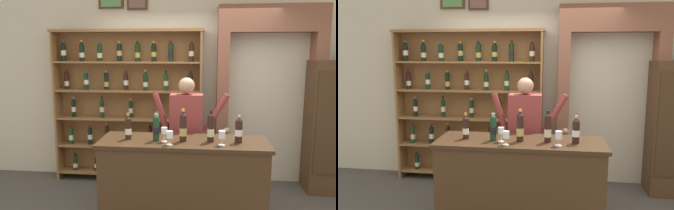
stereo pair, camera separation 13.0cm
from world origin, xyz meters
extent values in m
cube|color=beige|center=(0.00, 1.58, 1.51)|extent=(12.00, 0.16, 3.01)
cube|color=#4C331E|center=(-1.12, 1.48, 2.68)|extent=(0.37, 0.02, 0.25)
cube|color=#5A9152|center=(-1.12, 1.47, 2.68)|extent=(0.30, 0.01, 0.20)
cube|color=olive|center=(-1.94, 1.32, 1.12)|extent=(0.03, 0.29, 2.24)
cube|color=olive|center=(0.20, 1.32, 1.12)|extent=(0.03, 0.29, 2.24)
cube|color=olive|center=(-0.87, 1.45, 1.12)|extent=(2.17, 0.02, 2.24)
cube|color=olive|center=(-0.87, 1.32, 0.12)|extent=(2.11, 0.27, 0.02)
cylinder|color=black|center=(-1.70, 1.30, 0.23)|extent=(0.07, 0.07, 0.20)
sphere|color=black|center=(-1.70, 1.30, 0.33)|extent=(0.07, 0.07, 0.07)
cylinder|color=black|center=(-1.70, 1.30, 0.36)|extent=(0.03, 0.03, 0.06)
cylinder|color=black|center=(-1.70, 1.30, 0.38)|extent=(0.04, 0.04, 0.03)
cylinder|color=beige|center=(-1.70, 1.30, 0.20)|extent=(0.07, 0.07, 0.06)
cylinder|color=black|center=(-1.36, 1.28, 0.22)|extent=(0.07, 0.07, 0.19)
sphere|color=black|center=(-1.36, 1.28, 0.32)|extent=(0.07, 0.07, 0.07)
cylinder|color=black|center=(-1.36, 1.28, 0.35)|extent=(0.03, 0.03, 0.07)
cylinder|color=#99999E|center=(-1.36, 1.28, 0.38)|extent=(0.03, 0.03, 0.03)
cylinder|color=silver|center=(-1.36, 1.28, 0.22)|extent=(0.07, 0.07, 0.06)
cylinder|color=black|center=(-1.03, 1.33, 0.23)|extent=(0.07, 0.07, 0.20)
sphere|color=black|center=(-1.03, 1.33, 0.34)|extent=(0.07, 0.07, 0.07)
cylinder|color=black|center=(-1.03, 1.33, 0.37)|extent=(0.03, 0.03, 0.07)
cylinder|color=maroon|center=(-1.03, 1.33, 0.39)|extent=(0.03, 0.03, 0.03)
cylinder|color=beige|center=(-1.03, 1.33, 0.23)|extent=(0.07, 0.07, 0.06)
cylinder|color=black|center=(-0.67, 1.34, 0.23)|extent=(0.07, 0.07, 0.20)
sphere|color=black|center=(-0.67, 1.34, 0.33)|extent=(0.07, 0.07, 0.07)
cylinder|color=black|center=(-0.67, 1.34, 0.37)|extent=(0.03, 0.03, 0.07)
cylinder|color=navy|center=(-0.67, 1.34, 0.39)|extent=(0.03, 0.03, 0.03)
cylinder|color=tan|center=(-0.67, 1.34, 0.20)|extent=(0.07, 0.07, 0.06)
cylinder|color=black|center=(-0.33, 1.32, 0.23)|extent=(0.07, 0.07, 0.20)
sphere|color=black|center=(-0.33, 1.32, 0.33)|extent=(0.07, 0.07, 0.07)
cylinder|color=black|center=(-0.33, 1.32, 0.36)|extent=(0.03, 0.03, 0.06)
cylinder|color=#B79338|center=(-0.33, 1.32, 0.38)|extent=(0.03, 0.03, 0.03)
cylinder|color=silver|center=(-0.33, 1.32, 0.24)|extent=(0.07, 0.07, 0.06)
cylinder|color=black|center=(0.04, 1.32, 0.23)|extent=(0.07, 0.07, 0.20)
sphere|color=black|center=(0.04, 1.32, 0.34)|extent=(0.07, 0.07, 0.07)
cylinder|color=black|center=(0.04, 1.32, 0.37)|extent=(0.03, 0.03, 0.07)
cylinder|color=maroon|center=(0.04, 1.32, 0.39)|extent=(0.03, 0.03, 0.03)
cylinder|color=beige|center=(0.04, 1.32, 0.24)|extent=(0.07, 0.07, 0.06)
cube|color=olive|center=(-0.87, 1.32, 0.53)|extent=(2.11, 0.27, 0.02)
cylinder|color=#19381E|center=(-1.75, 1.29, 0.66)|extent=(0.07, 0.07, 0.24)
sphere|color=#19381E|center=(-1.75, 1.29, 0.79)|extent=(0.07, 0.07, 0.07)
cylinder|color=#19381E|center=(-1.75, 1.29, 0.81)|extent=(0.03, 0.03, 0.06)
cylinder|color=maroon|center=(-1.75, 1.29, 0.83)|extent=(0.03, 0.03, 0.03)
cylinder|color=beige|center=(-1.75, 1.29, 0.65)|extent=(0.07, 0.07, 0.08)
cylinder|color=black|center=(-1.45, 1.30, 0.66)|extent=(0.07, 0.07, 0.23)
sphere|color=black|center=(-1.45, 1.30, 0.78)|extent=(0.07, 0.07, 0.07)
cylinder|color=black|center=(-1.45, 1.30, 0.80)|extent=(0.02, 0.02, 0.07)
cylinder|color=maroon|center=(-1.45, 1.30, 0.83)|extent=(0.03, 0.03, 0.03)
cylinder|color=silver|center=(-1.45, 1.30, 0.66)|extent=(0.07, 0.07, 0.07)
cylinder|color=black|center=(-1.19, 1.30, 0.67)|extent=(0.07, 0.07, 0.24)
sphere|color=black|center=(-1.19, 1.30, 0.79)|extent=(0.07, 0.07, 0.07)
cylinder|color=black|center=(-1.19, 1.30, 0.83)|extent=(0.03, 0.03, 0.08)
cylinder|color=#B79338|center=(-1.19, 1.30, 0.86)|extent=(0.03, 0.03, 0.03)
cylinder|color=beige|center=(-1.19, 1.30, 0.67)|extent=(0.07, 0.07, 0.08)
cylinder|color=black|center=(-0.88, 1.32, 0.66)|extent=(0.07, 0.07, 0.23)
sphere|color=black|center=(-0.88, 1.32, 0.78)|extent=(0.07, 0.07, 0.07)
cylinder|color=black|center=(-0.88, 1.32, 0.80)|extent=(0.03, 0.03, 0.06)
cylinder|color=maroon|center=(-0.88, 1.32, 0.82)|extent=(0.03, 0.03, 0.03)
cylinder|color=beige|center=(-0.88, 1.32, 0.63)|extent=(0.07, 0.07, 0.07)
cylinder|color=black|center=(-0.54, 1.35, 0.67)|extent=(0.07, 0.07, 0.24)
sphere|color=black|center=(-0.54, 1.35, 0.79)|extent=(0.07, 0.07, 0.07)
cylinder|color=black|center=(-0.54, 1.35, 0.82)|extent=(0.03, 0.03, 0.07)
cylinder|color=maroon|center=(-0.54, 1.35, 0.85)|extent=(0.03, 0.03, 0.03)
cylinder|color=black|center=(-0.54, 1.35, 0.67)|extent=(0.07, 0.07, 0.08)
cylinder|color=black|center=(-0.27, 1.34, 0.66)|extent=(0.07, 0.07, 0.24)
sphere|color=black|center=(-0.27, 1.34, 0.79)|extent=(0.07, 0.07, 0.07)
cylinder|color=black|center=(-0.27, 1.34, 0.82)|extent=(0.03, 0.03, 0.08)
cylinder|color=black|center=(-0.27, 1.34, 0.85)|extent=(0.03, 0.03, 0.03)
cylinder|color=silver|center=(-0.27, 1.34, 0.66)|extent=(0.07, 0.07, 0.08)
cylinder|color=#19381E|center=(0.04, 1.31, 0.67)|extent=(0.07, 0.07, 0.24)
sphere|color=#19381E|center=(0.04, 1.31, 0.79)|extent=(0.07, 0.07, 0.07)
cylinder|color=#19381E|center=(0.04, 1.31, 0.83)|extent=(0.03, 0.03, 0.08)
cylinder|color=#B79338|center=(0.04, 1.31, 0.86)|extent=(0.03, 0.03, 0.03)
cylinder|color=tan|center=(0.04, 1.31, 0.67)|extent=(0.07, 0.07, 0.08)
cube|color=olive|center=(-0.87, 1.32, 0.95)|extent=(2.11, 0.27, 0.02)
cylinder|color=black|center=(-1.70, 1.32, 1.07)|extent=(0.06, 0.06, 0.23)
sphere|color=black|center=(-1.70, 1.32, 1.19)|extent=(0.06, 0.06, 0.06)
cylinder|color=black|center=(-1.70, 1.32, 1.22)|extent=(0.02, 0.02, 0.07)
cylinder|color=#B79338|center=(-1.70, 1.32, 1.25)|extent=(0.03, 0.03, 0.03)
cylinder|color=silver|center=(-1.70, 1.32, 1.08)|extent=(0.06, 0.06, 0.07)
cylinder|color=black|center=(-1.25, 1.30, 1.08)|extent=(0.06, 0.06, 0.23)
sphere|color=black|center=(-1.25, 1.30, 1.20)|extent=(0.06, 0.06, 0.06)
cylinder|color=black|center=(-1.25, 1.30, 1.23)|extent=(0.03, 0.03, 0.08)
cylinder|color=black|center=(-1.25, 1.30, 1.26)|extent=(0.03, 0.03, 0.03)
cylinder|color=beige|center=(-1.25, 1.30, 1.08)|extent=(0.06, 0.06, 0.07)
cylinder|color=black|center=(-0.83, 1.35, 1.07)|extent=(0.06, 0.06, 0.22)
sphere|color=black|center=(-0.83, 1.35, 1.19)|extent=(0.06, 0.06, 0.06)
cylinder|color=black|center=(-0.83, 1.35, 1.21)|extent=(0.03, 0.03, 0.06)
cylinder|color=#B79338|center=(-0.83, 1.35, 1.23)|extent=(0.03, 0.03, 0.03)
cylinder|color=beige|center=(-0.83, 1.35, 1.07)|extent=(0.06, 0.06, 0.07)
cylinder|color=#19381E|center=(-0.41, 1.35, 1.07)|extent=(0.06, 0.06, 0.22)
sphere|color=#19381E|center=(-0.41, 1.35, 1.19)|extent=(0.06, 0.06, 0.06)
cylinder|color=#19381E|center=(-0.41, 1.35, 1.21)|extent=(0.03, 0.03, 0.06)
cylinder|color=black|center=(-0.41, 1.35, 1.23)|extent=(0.03, 0.03, 0.03)
cylinder|color=silver|center=(-0.41, 1.35, 1.04)|extent=(0.06, 0.06, 0.07)
cylinder|color=black|center=(-0.08, 1.31, 1.07)|extent=(0.06, 0.06, 0.22)
sphere|color=black|center=(-0.08, 1.31, 1.18)|extent=(0.06, 0.06, 0.06)
cylinder|color=black|center=(-0.08, 1.31, 1.21)|extent=(0.03, 0.03, 0.08)
cylinder|color=navy|center=(-0.08, 1.31, 1.24)|extent=(0.03, 0.03, 0.03)
cylinder|color=tan|center=(-0.08, 1.31, 1.04)|extent=(0.06, 0.06, 0.07)
cube|color=olive|center=(-0.87, 1.32, 1.36)|extent=(2.11, 0.27, 0.02)
cylinder|color=black|center=(-1.80, 1.34, 1.49)|extent=(0.07, 0.07, 0.22)
sphere|color=black|center=(-1.80, 1.34, 1.60)|extent=(0.07, 0.07, 0.07)
cylinder|color=black|center=(-1.80, 1.34, 1.63)|extent=(0.03, 0.03, 0.07)
cylinder|color=maroon|center=(-1.80, 1.34, 1.65)|extent=(0.03, 0.03, 0.03)
cylinder|color=silver|center=(-1.80, 1.34, 1.46)|extent=(0.07, 0.07, 0.07)
cylinder|color=black|center=(-1.48, 1.31, 1.48)|extent=(0.07, 0.07, 0.21)
sphere|color=black|center=(-1.48, 1.31, 1.59)|extent=(0.07, 0.07, 0.07)
cylinder|color=black|center=(-1.48, 1.31, 1.61)|extent=(0.03, 0.03, 0.06)
cylinder|color=navy|center=(-1.48, 1.31, 1.63)|extent=(0.03, 0.03, 0.03)
cylinder|color=silver|center=(-1.48, 1.31, 1.49)|extent=(0.07, 0.07, 0.07)
cylinder|color=black|center=(-1.19, 1.34, 1.49)|extent=(0.07, 0.07, 0.22)
sphere|color=black|center=(-1.19, 1.34, 1.60)|extent=(0.07, 0.07, 0.07)
cylinder|color=black|center=(-1.19, 1.34, 1.62)|extent=(0.03, 0.03, 0.06)
cylinder|color=#B79338|center=(-1.19, 1.34, 1.64)|extent=(0.03, 0.03, 0.03)
cylinder|color=tan|center=(-1.19, 1.34, 1.46)|extent=(0.07, 0.07, 0.07)
cylinder|color=black|center=(-0.89, 1.33, 1.48)|extent=(0.07, 0.07, 0.22)
sphere|color=black|center=(-0.89, 1.33, 1.60)|extent=(0.07, 0.07, 0.07)
cylinder|color=black|center=(-0.89, 1.33, 1.63)|extent=(0.03, 0.03, 0.07)
cylinder|color=maroon|center=(-0.89, 1.33, 1.65)|extent=(0.03, 0.03, 0.03)
cylinder|color=silver|center=(-0.89, 1.33, 1.48)|extent=(0.07, 0.07, 0.07)
cylinder|color=black|center=(-0.60, 1.30, 1.48)|extent=(0.07, 0.07, 0.21)
sphere|color=black|center=(-0.60, 1.30, 1.60)|extent=(0.07, 0.07, 0.07)
cylinder|color=black|center=(-0.60, 1.30, 1.63)|extent=(0.03, 0.03, 0.08)
cylinder|color=#B79338|center=(-0.60, 1.30, 1.66)|extent=(0.03, 0.03, 0.03)
cylinder|color=beige|center=(-0.60, 1.30, 1.46)|extent=(0.07, 0.07, 0.07)
cylinder|color=#19381E|center=(-0.30, 1.31, 1.48)|extent=(0.07, 0.07, 0.21)
sphere|color=#19381E|center=(-0.30, 1.31, 1.59)|extent=(0.07, 0.07, 0.07)
cylinder|color=#19381E|center=(-0.30, 1.31, 1.62)|extent=(0.03, 0.03, 0.07)
cylinder|color=black|center=(-0.30, 1.31, 1.65)|extent=(0.03, 0.03, 0.03)
cylinder|color=beige|center=(-0.30, 1.31, 1.48)|extent=(0.07, 0.07, 0.07)
cylinder|color=black|center=(0.05, 1.33, 1.49)|extent=(0.07, 0.07, 0.22)
sphere|color=black|center=(0.05, 1.33, 1.60)|extent=(0.07, 0.07, 0.07)
cylinder|color=black|center=(0.05, 1.33, 1.62)|extent=(0.03, 0.03, 0.06)
cylinder|color=black|center=(0.05, 1.33, 1.64)|extent=(0.03, 0.03, 0.03)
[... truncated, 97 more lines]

